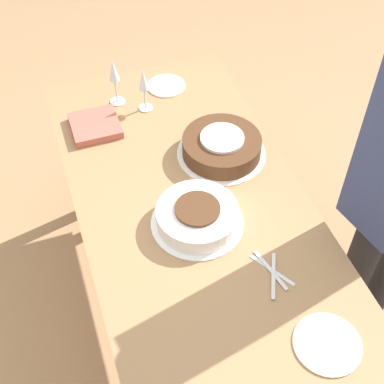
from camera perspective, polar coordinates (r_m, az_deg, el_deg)
The scene contains 10 objects.
ground_plane at distance 2.52m, azimuth 0.00°, elevation -12.47°, with size 12.00×12.00×0.00m, color #A87F56.
dining_table at distance 1.98m, azimuth 0.00°, elevation -3.24°, with size 1.65×0.80×0.77m.
cake_center_white at distance 1.80m, azimuth 0.57°, elevation -2.62°, with size 0.32×0.32×0.08m.
cake_front_chocolate at distance 2.03m, azimuth 3.18°, elevation 4.88°, with size 0.34×0.34×0.09m.
wine_glass_near at distance 2.23m, azimuth -8.32°, elevation 12.30°, with size 0.06×0.06×0.21m.
wine_glass_far at distance 2.18m, azimuth -5.20°, elevation 11.54°, with size 0.06×0.06×0.19m.
dessert_plate_left at distance 1.63m, azimuth 14.24°, elevation -15.44°, with size 0.20×0.20×0.01m.
dessert_plate_right at distance 2.37m, azimuth -2.76°, elevation 11.26°, with size 0.17×0.17×0.01m.
fork_pile at distance 1.72m, azimuth 8.53°, elevation -8.42°, with size 0.19×0.10×0.01m.
napkin_stack at distance 2.18m, azimuth -10.28°, elevation 6.98°, with size 0.19×0.19×0.03m.
Camera 1 is at (-1.16, 0.40, 2.20)m, focal length 50.00 mm.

